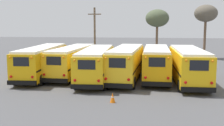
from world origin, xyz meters
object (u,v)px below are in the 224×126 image
school_bus_0 (42,61)px  school_bus_2 (96,63)px  school_bus_1 (73,60)px  utility_pole (95,34)px  bare_tree_0 (157,19)px  traffic_cone (113,98)px  bare_tree_1 (206,14)px  school_bus_5 (188,64)px  school_bus_4 (156,62)px  school_bus_3 (126,62)px

school_bus_0 → school_bus_2: size_ratio=1.00×
school_bus_1 → utility_pole: bearing=88.6°
school_bus_1 → utility_pole: 10.77m
school_bus_1 → bare_tree_0: bearing=60.4°
school_bus_2 → bare_tree_0: bearing=70.9°
school_bus_1 → school_bus_2: (2.82, -1.91, 0.03)m
utility_pole → traffic_cone: 20.83m
school_bus_0 → utility_pole: size_ratio=1.46×
bare_tree_1 → school_bus_1: bearing=-133.7°
bare_tree_0 → bare_tree_1: size_ratio=0.91×
school_bus_0 → school_bus_5: (14.07, -0.87, 0.02)m
school_bus_2 → utility_pole: (-2.56, 12.42, 2.28)m
school_bus_2 → school_bus_4: bearing=10.0°
school_bus_5 → bare_tree_1: 20.21m
school_bus_3 → bare_tree_0: (3.25, 17.16, 4.37)m
school_bus_1 → school_bus_2: size_ratio=0.97×
school_bus_1 → bare_tree_0: (8.88, 15.62, 4.45)m
bare_tree_0 → bare_tree_1: 7.46m
school_bus_5 → utility_pole: 16.80m
utility_pole → traffic_cone: size_ratio=10.79×
school_bus_3 → utility_pole: 13.38m
school_bus_3 → bare_tree_1: 21.88m
utility_pole → school_bus_2: bearing=-78.4°
school_bus_0 → school_bus_4: (11.26, 0.21, 0.02)m
school_bus_3 → traffic_cone: bearing=-92.1°
school_bus_0 → traffic_cone: 11.67m
school_bus_0 → school_bus_5: 14.10m
school_bus_4 → school_bus_5: 3.01m
school_bus_2 → bare_tree_0: size_ratio=1.46×
bare_tree_0 → traffic_cone: 25.87m
school_bus_0 → school_bus_2: (5.63, -0.78, -0.02)m
school_bus_2 → bare_tree_1: size_ratio=1.34×
school_bus_3 → bare_tree_0: 18.00m
school_bus_0 → school_bus_4: school_bus_4 is taller
school_bus_1 → school_bus_4: size_ratio=1.12×
utility_pole → bare_tree_1: size_ratio=0.92×
school_bus_1 → school_bus_4: school_bus_4 is taller
bare_tree_1 → traffic_cone: bare_tree_1 is taller
school_bus_4 → utility_pole: 14.23m
traffic_cone → utility_pole: bearing=104.4°
bare_tree_1 → school_bus_4: bearing=-113.5°
bare_tree_0 → bare_tree_1: (7.31, 1.32, 0.70)m
school_bus_3 → school_bus_4: bearing=12.6°
school_bus_1 → bare_tree_1: (16.19, 16.93, 5.15)m
school_bus_4 → bare_tree_0: bearing=88.5°
school_bus_4 → bare_tree_0: bare_tree_0 is taller
school_bus_3 → school_bus_4: school_bus_3 is taller
bare_tree_0 → school_bus_3: bearing=-100.7°
school_bus_4 → bare_tree_1: size_ratio=1.15×
school_bus_2 → utility_pole: 12.88m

